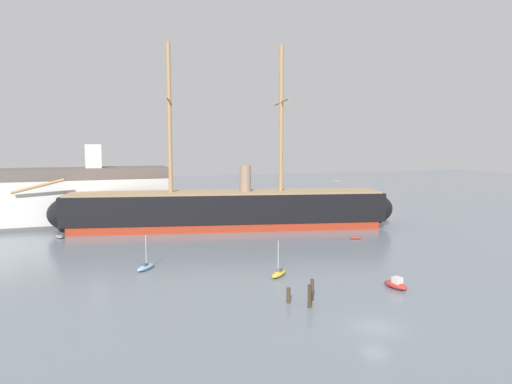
{
  "coord_description": "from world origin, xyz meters",
  "views": [
    {
      "loc": [
        -24.84,
        -35.06,
        16.9
      ],
      "look_at": [
        1.45,
        35.3,
        8.99
      ],
      "focal_mm": 32.86,
      "sensor_mm": 36.0,
      "label": 1
    }
  ],
  "objects_px": {
    "dockside_warehouse_left": "(46,198)",
    "mooring_piling_nearest": "(310,296)",
    "motorboat_foreground_right": "(396,284)",
    "dinghy_distant_centre": "(217,217)",
    "dinghy_far_left": "(59,237)",
    "seagull_in_flight": "(337,181)",
    "mooring_piling_left_pair": "(288,295)",
    "mooring_piling_right_pair": "(312,290)",
    "dinghy_alongside_stern": "(356,238)",
    "sailboat_near_centre": "(279,273)",
    "sailboat_mid_left": "(146,267)",
    "tall_ship": "(227,209)"
  },
  "relations": [
    {
      "from": "dockside_warehouse_left",
      "to": "mooring_piling_nearest",
      "type": "bearing_deg",
      "value": -65.11
    },
    {
      "from": "motorboat_foreground_right",
      "to": "dinghy_distant_centre",
      "type": "height_order",
      "value": "motorboat_foreground_right"
    },
    {
      "from": "dinghy_far_left",
      "to": "seagull_in_flight",
      "type": "height_order",
      "value": "seagull_in_flight"
    },
    {
      "from": "mooring_piling_left_pair",
      "to": "mooring_piling_right_pair",
      "type": "bearing_deg",
      "value": -1.35
    },
    {
      "from": "dinghy_alongside_stern",
      "to": "dinghy_far_left",
      "type": "xyz_separation_m",
      "value": [
        -48.96,
        19.21,
        0.06
      ]
    },
    {
      "from": "sailboat_near_centre",
      "to": "mooring_piling_nearest",
      "type": "bearing_deg",
      "value": -97.37
    },
    {
      "from": "sailboat_mid_left",
      "to": "dinghy_distant_centre",
      "type": "xyz_separation_m",
      "value": [
        20.59,
        38.25,
        -0.18
      ]
    },
    {
      "from": "sailboat_near_centre",
      "to": "mooring_piling_nearest",
      "type": "height_order",
      "value": "sailboat_near_centre"
    },
    {
      "from": "sailboat_near_centre",
      "to": "mooring_piling_right_pair",
      "type": "xyz_separation_m",
      "value": [
        -0.21,
        -9.58,
        0.77
      ]
    },
    {
      "from": "sailboat_mid_left",
      "to": "mooring_piling_right_pair",
      "type": "distance_m",
      "value": 24.09
    },
    {
      "from": "dinghy_distant_centre",
      "to": "mooring_piling_right_pair",
      "type": "relative_size",
      "value": 0.82
    },
    {
      "from": "motorboat_foreground_right",
      "to": "mooring_piling_nearest",
      "type": "bearing_deg",
      "value": -169.87
    },
    {
      "from": "dinghy_alongside_stern",
      "to": "mooring_piling_nearest",
      "type": "xyz_separation_m",
      "value": [
        -23.32,
        -28.02,
        0.97
      ]
    },
    {
      "from": "mooring_piling_right_pair",
      "to": "dockside_warehouse_left",
      "type": "bearing_deg",
      "value": 116.59
    },
    {
      "from": "dinghy_alongside_stern",
      "to": "mooring_piling_left_pair",
      "type": "height_order",
      "value": "mooring_piling_left_pair"
    },
    {
      "from": "motorboat_foreground_right",
      "to": "sailboat_near_centre",
      "type": "relative_size",
      "value": 0.75
    },
    {
      "from": "motorboat_foreground_right",
      "to": "dinghy_distant_centre",
      "type": "bearing_deg",
      "value": 95.79
    },
    {
      "from": "sailboat_near_centre",
      "to": "dinghy_distant_centre",
      "type": "relative_size",
      "value": 2.45
    },
    {
      "from": "motorboat_foreground_right",
      "to": "dinghy_distant_centre",
      "type": "distance_m",
      "value": 56.88
    },
    {
      "from": "dinghy_far_left",
      "to": "mooring_piling_left_pair",
      "type": "bearing_deg",
      "value": -61.89
    },
    {
      "from": "mooring_piling_nearest",
      "to": "seagull_in_flight",
      "type": "xyz_separation_m",
      "value": [
        11.55,
        14.76,
        10.47
      ]
    },
    {
      "from": "motorboat_foreground_right",
      "to": "dinghy_distant_centre",
      "type": "relative_size",
      "value": 1.84
    },
    {
      "from": "tall_ship",
      "to": "dockside_warehouse_left",
      "type": "distance_m",
      "value": 37.13
    },
    {
      "from": "tall_ship",
      "to": "motorboat_foreground_right",
      "type": "distance_m",
      "value": 44.24
    },
    {
      "from": "sailboat_near_centre",
      "to": "dockside_warehouse_left",
      "type": "relative_size",
      "value": 0.09
    },
    {
      "from": "sailboat_mid_left",
      "to": "tall_ship",
      "type": "bearing_deg",
      "value": 52.93
    },
    {
      "from": "dinghy_far_left",
      "to": "seagull_in_flight",
      "type": "bearing_deg",
      "value": -41.12
    },
    {
      "from": "sailboat_near_centre",
      "to": "dinghy_far_left",
      "type": "bearing_deg",
      "value": 127.22
    },
    {
      "from": "dinghy_alongside_stern",
      "to": "dinghy_far_left",
      "type": "distance_m",
      "value": 52.6
    },
    {
      "from": "dinghy_far_left",
      "to": "dinghy_distant_centre",
      "type": "bearing_deg",
      "value": 19.73
    },
    {
      "from": "tall_ship",
      "to": "mooring_piling_right_pair",
      "type": "xyz_separation_m",
      "value": [
        -3.75,
        -43.79,
        -2.66
      ]
    },
    {
      "from": "mooring_piling_left_pair",
      "to": "dockside_warehouse_left",
      "type": "xyz_separation_m",
      "value": [
        -27.04,
        59.48,
        5.0
      ]
    },
    {
      "from": "mooring_piling_nearest",
      "to": "seagull_in_flight",
      "type": "height_order",
      "value": "seagull_in_flight"
    },
    {
      "from": "motorboat_foreground_right",
      "to": "dinghy_far_left",
      "type": "height_order",
      "value": "motorboat_foreground_right"
    },
    {
      "from": "mooring_piling_left_pair",
      "to": "mooring_piling_nearest",
      "type": "bearing_deg",
      "value": -53.27
    },
    {
      "from": "mooring_piling_left_pair",
      "to": "dockside_warehouse_left",
      "type": "relative_size",
      "value": 0.03
    },
    {
      "from": "dinghy_far_left",
      "to": "mooring_piling_right_pair",
      "type": "xyz_separation_m",
      "value": [
        26.92,
        -45.3,
        0.87
      ]
    },
    {
      "from": "dinghy_distant_centre",
      "to": "sailboat_near_centre",
      "type": "bearing_deg",
      "value": -96.18
    },
    {
      "from": "sailboat_near_centre",
      "to": "mooring_piling_left_pair",
      "type": "height_order",
      "value": "sailboat_near_centre"
    },
    {
      "from": "mooring_piling_nearest",
      "to": "seagull_in_flight",
      "type": "distance_m",
      "value": 21.46
    },
    {
      "from": "tall_ship",
      "to": "motorboat_foreground_right",
      "type": "bearing_deg",
      "value": -80.45
    },
    {
      "from": "tall_ship",
      "to": "motorboat_foreground_right",
      "type": "xyz_separation_m",
      "value": [
        7.32,
        -43.5,
        -3.34
      ]
    },
    {
      "from": "dinghy_far_left",
      "to": "dockside_warehouse_left",
      "type": "xyz_separation_m",
      "value": [
        -2.88,
        14.24,
        5.54
      ]
    },
    {
      "from": "dinghy_far_left",
      "to": "dinghy_distant_centre",
      "type": "relative_size",
      "value": 1.4
    },
    {
      "from": "mooring_piling_right_pair",
      "to": "dockside_warehouse_left",
      "type": "relative_size",
      "value": 0.04
    },
    {
      "from": "tall_ship",
      "to": "dinghy_far_left",
      "type": "height_order",
      "value": "tall_ship"
    },
    {
      "from": "sailboat_mid_left",
      "to": "mooring_piling_right_pair",
      "type": "bearing_deg",
      "value": -50.68
    },
    {
      "from": "dinghy_far_left",
      "to": "mooring_piling_left_pair",
      "type": "xyz_separation_m",
      "value": [
        24.16,
        -45.24,
        0.54
      ]
    },
    {
      "from": "sailboat_mid_left",
      "to": "mooring_piling_right_pair",
      "type": "xyz_separation_m",
      "value": [
        15.25,
        -18.62,
        0.77
      ]
    },
    {
      "from": "dinghy_alongside_stern",
      "to": "dockside_warehouse_left",
      "type": "xyz_separation_m",
      "value": [
        -51.85,
        33.45,
        5.6
      ]
    }
  ]
}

